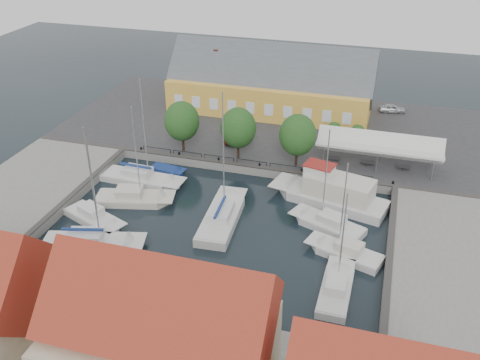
# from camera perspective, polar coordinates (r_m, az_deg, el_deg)

# --- Properties ---
(ground) EXTENTS (140.00, 140.00, 0.00)m
(ground) POSITION_cam_1_polar(r_m,az_deg,el_deg) (53.88, -1.81, -4.39)
(ground) COLOR black
(ground) RESTS_ON ground
(north_quay) EXTENTS (56.00, 26.00, 1.00)m
(north_quay) POSITION_cam_1_polar(r_m,az_deg,el_deg) (73.19, 3.79, 5.57)
(north_quay) COLOR #2D2D30
(north_quay) RESTS_ON ground
(west_quay) EXTENTS (12.00, 24.00, 1.00)m
(west_quay) POSITION_cam_1_polar(r_m,az_deg,el_deg) (61.82, -22.21, -1.46)
(west_quay) COLOR slate
(west_quay) RESTS_ON ground
(east_quay) EXTENTS (12.00, 24.00, 1.00)m
(east_quay) POSITION_cam_1_polar(r_m,az_deg,el_deg) (50.61, 22.12, -8.73)
(east_quay) COLOR slate
(east_quay) RESTS_ON ground
(quay_edge_fittings) EXTENTS (56.00, 24.72, 0.40)m
(quay_edge_fittings) POSITION_cam_1_polar(r_m,az_deg,el_deg) (57.15, -0.34, -0.97)
(quay_edge_fittings) COLOR #383533
(quay_edge_fittings) RESTS_ON north_quay
(warehouse) EXTENTS (28.56, 14.00, 9.55)m
(warehouse) POSITION_cam_1_polar(r_m,az_deg,el_deg) (77.15, 2.90, 10.01)
(warehouse) COLOR gold
(warehouse) RESTS_ON north_quay
(tent_canopy) EXTENTS (14.00, 4.00, 2.83)m
(tent_canopy) POSITION_cam_1_polar(r_m,az_deg,el_deg) (62.72, 14.65, 3.61)
(tent_canopy) COLOR silver
(tent_canopy) RESTS_ON north_quay
(quay_trees) EXTENTS (18.20, 4.20, 6.30)m
(quay_trees) POSITION_cam_1_polar(r_m,az_deg,el_deg) (62.13, -0.20, 5.58)
(quay_trees) COLOR black
(quay_trees) RESTS_ON north_quay
(car_silver) EXTENTS (3.83, 2.08, 1.23)m
(car_silver) POSITION_cam_1_polar(r_m,az_deg,el_deg) (79.57, 15.93, 7.36)
(car_silver) COLOR #B1B5BA
(car_silver) RESTS_ON north_quay
(car_red) EXTENTS (2.16, 4.54, 1.44)m
(car_red) POSITION_cam_1_polar(r_m,az_deg,el_deg) (67.94, -0.44, 4.82)
(car_red) COLOR maroon
(car_red) RESTS_ON north_quay
(center_sailboat) EXTENTS (3.72, 10.53, 13.98)m
(center_sailboat) POSITION_cam_1_polar(r_m,az_deg,el_deg) (53.57, -1.95, -4.15)
(center_sailboat) COLOR silver
(center_sailboat) RESTS_ON ground
(trawler) EXTENTS (13.04, 6.54, 5.00)m
(trawler) POSITION_cam_1_polar(r_m,az_deg,el_deg) (57.02, 9.84, -1.58)
(trawler) COLOR silver
(trawler) RESTS_ON ground
(east_boat_a) EXTENTS (7.99, 5.21, 10.97)m
(east_boat_a) POSITION_cam_1_polar(r_m,az_deg,el_deg) (53.40, 9.41, -4.83)
(east_boat_a) COLOR silver
(east_boat_a) RESTS_ON ground
(east_boat_b) EXTENTS (7.45, 4.40, 9.95)m
(east_boat_b) POSITION_cam_1_polar(r_m,az_deg,el_deg) (49.91, 11.19, -7.75)
(east_boat_b) COLOR silver
(east_boat_b) RESTS_ON ground
(east_boat_c) EXTENTS (2.47, 7.61, 9.79)m
(east_boat_c) POSITION_cam_1_polar(r_m,az_deg,el_deg) (45.83, 10.20, -11.53)
(east_boat_c) COLOR silver
(east_boat_c) RESTS_ON ground
(west_boat_a) EXTENTS (9.96, 3.22, 12.82)m
(west_boat_a) POSITION_cam_1_polar(r_m,az_deg,el_deg) (61.61, -10.49, 0.05)
(west_boat_a) COLOR silver
(west_boat_a) RESTS_ON ground
(west_boat_b) EXTENTS (8.76, 4.73, 11.47)m
(west_boat_b) POSITION_cam_1_polar(r_m,az_deg,el_deg) (57.96, -11.32, -2.06)
(west_boat_b) COLOR beige
(west_boat_b) RESTS_ON ground
(west_boat_c) EXTENTS (7.61, 4.95, 10.10)m
(west_boat_c) POSITION_cam_1_polar(r_m,az_deg,el_deg) (55.62, -15.30, -4.05)
(west_boat_c) COLOR silver
(west_boat_c) RESTS_ON ground
(west_boat_d) EXTENTS (9.96, 5.21, 12.73)m
(west_boat_d) POSITION_cam_1_polar(r_m,az_deg,el_deg) (52.02, -15.60, -6.65)
(west_boat_d) COLOR silver
(west_boat_d) RESTS_ON ground
(launch_sw) EXTENTS (4.62, 3.19, 0.98)m
(launch_sw) POSITION_cam_1_polar(r_m,az_deg,el_deg) (50.97, -21.38, -8.85)
(launch_sw) COLOR silver
(launch_sw) RESTS_ON ground
(launch_nw) EXTENTS (4.53, 2.36, 0.88)m
(launch_nw) POSITION_cam_1_polar(r_m,az_deg,el_deg) (63.34, -7.77, 0.96)
(launch_nw) COLOR navy
(launch_nw) RESTS_ON ground
(townhouses) EXTENTS (36.30, 8.50, 12.00)m
(townhouses) POSITION_cam_1_polar(r_m,az_deg,el_deg) (33.21, -11.76, -17.93)
(townhouses) COLOR beige
(townhouses) RESTS_ON south_bank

